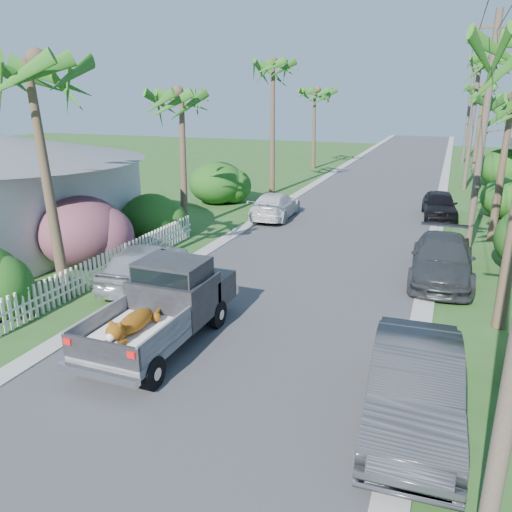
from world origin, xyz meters
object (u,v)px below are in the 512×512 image
at_px(utility_pole_d, 469,112).
at_px(palm_r_c, 493,58).
at_px(pickup_truck, 168,302).
at_px(parked_car_ln, 145,264).
at_px(utility_pole_c, 473,119).
at_px(palm_r_d, 484,87).
at_px(parked_car_rm, 442,259).
at_px(palm_l_a, 32,61).
at_px(palm_r_b, 512,98).
at_px(parked_car_rn, 414,388).
at_px(palm_l_b, 180,93).
at_px(palm_l_c, 273,63).
at_px(utility_pole_b, 483,136).
at_px(parked_car_lf, 275,206).
at_px(palm_l_d, 315,90).
at_px(parked_car_rf, 440,205).

bearing_deg(utility_pole_d, palm_r_c, -87.98).
xyz_separation_m(pickup_truck, parked_car_ln, (-2.73, 3.09, -0.29)).
bearing_deg(utility_pole_c, palm_r_d, 85.71).
bearing_deg(utility_pole_c, parked_car_rm, -92.82).
height_order(parked_car_ln, palm_r_d, palm_r_d).
relative_size(palm_l_a, utility_pole_c, 0.91).
relative_size(palm_r_b, palm_r_c, 0.77).
relative_size(parked_car_rn, palm_r_c, 0.50).
bearing_deg(parked_car_ln, pickup_truck, 125.58).
bearing_deg(utility_pole_c, palm_l_b, -127.78).
bearing_deg(palm_l_c, parked_car_ln, -84.93).
distance_m(palm_r_c, utility_pole_b, 13.48).
height_order(pickup_truck, parked_car_lf, pickup_truck).
relative_size(pickup_truck, parked_car_ln, 1.21).
relative_size(palm_r_c, utility_pole_c, 1.04).
height_order(parked_car_ln, palm_l_b, palm_l_b).
distance_m(palm_r_c, utility_pole_d, 17.37).
bearing_deg(palm_l_c, palm_l_a, -90.60).
bearing_deg(palm_r_b, palm_l_d, 124.59).
height_order(parked_car_rf, palm_l_c, palm_l_c).
bearing_deg(pickup_truck, palm_l_a, 167.42).
xyz_separation_m(palm_l_d, utility_pole_d, (12.10, 9.00, -1.84)).
height_order(parked_car_rn, utility_pole_c, utility_pole_c).
height_order(palm_l_c, palm_r_c, palm_r_c).
distance_m(palm_l_d, utility_pole_d, 15.19).
relative_size(parked_car_ln, palm_l_a, 0.52).
distance_m(parked_car_rm, utility_pole_d, 34.03).
bearing_deg(palm_l_c, palm_r_c, 18.15).
bearing_deg(parked_car_rn, pickup_truck, 164.18).
height_order(palm_l_c, palm_r_b, palm_l_c).
height_order(parked_car_rn, palm_l_d, palm_l_d).
distance_m(parked_car_ln, palm_l_b, 9.07).
height_order(pickup_truck, utility_pole_c, utility_pole_c).
distance_m(palm_l_a, palm_r_d, 39.12).
height_order(parked_car_rm, palm_l_c, palm_l_c).
bearing_deg(utility_pole_b, palm_l_d, 119.95).
height_order(parked_car_rf, utility_pole_d, utility_pole_d).
bearing_deg(palm_r_b, palm_l_c, 150.95).
bearing_deg(parked_car_ln, parked_car_rn, 147.31).
bearing_deg(utility_pole_b, parked_car_lf, 163.81).
height_order(palm_r_b, utility_pole_c, utility_pole_c).
bearing_deg(utility_pole_b, parked_car_rf, 102.76).
bearing_deg(parked_car_rm, utility_pole_b, 75.32).
bearing_deg(palm_r_d, pickup_truck, -102.28).
bearing_deg(palm_l_d, parked_car_rm, -65.74).
height_order(parked_car_rn, utility_pole_d, utility_pole_d).
relative_size(palm_l_b, palm_l_d, 0.96).
bearing_deg(palm_l_b, utility_pole_d, 68.20).
height_order(palm_l_b, utility_pole_d, utility_pole_d).
relative_size(parked_car_rm, parked_car_ln, 1.17).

